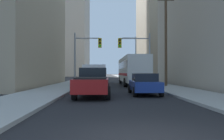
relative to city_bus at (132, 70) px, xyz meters
The scene contains 14 objects.
sidewalk_left 29.10m from the city_bus, 105.81° to the left, with size 3.58×160.00×0.15m, color #9E9E99.
sidewalk_right 28.14m from the city_bus, 84.21° to the left, with size 3.58×160.00×0.15m, color #9E9E99.
city_bus is the anchor object (origin of this frame).
pickup_truck_red 13.15m from the city_bus, 108.70° to the right, with size 2.20×5.45×1.90m.
cargo_van_white 7.30m from the city_bus, 126.69° to the right, with size 2.16×5.22×2.26m.
sedan_blue 11.58m from the city_bus, 93.07° to the right, with size 1.95×4.24×1.52m.
sedan_beige 7.87m from the city_bus, 124.74° to the left, with size 1.95×4.23×1.52m.
sedan_navy 22.05m from the city_bus, 101.36° to the left, with size 1.95×4.25×1.52m.
traffic_signal_near_left 6.42m from the city_bus, 153.79° to the right, with size 3.06×0.44×6.00m.
traffic_signal_near_right 3.41m from the city_bus, 87.95° to the right, with size 3.65×0.44×6.00m.
utility_pole_right 6.16m from the city_bus, 49.02° to the right, with size 2.20×0.28×10.84m.
street_lamp_right 9.17m from the city_bus, 81.21° to the left, with size 2.51×0.32×7.50m.
building_left_far_tower 74.95m from the city_bus, 104.77° to the left, with size 14.49×28.35×50.58m, color #B7A893.
building_right_mid_block 33.07m from the city_bus, 58.30° to the left, with size 21.49×19.01×22.89m, color tan.
Camera 1 is at (-0.91, -4.69, 1.58)m, focal length 34.70 mm.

